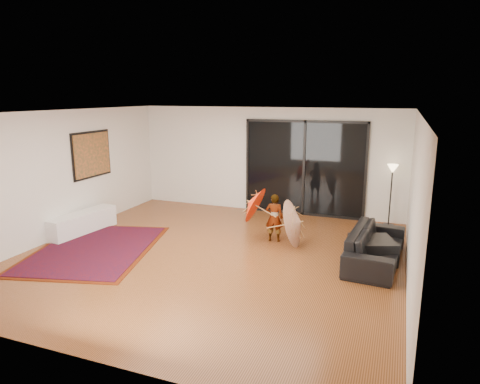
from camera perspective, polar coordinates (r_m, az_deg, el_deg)
The scene contains 17 objects.
floor at distance 8.28m, azimuth -3.91°, elevation -8.48°, with size 7.00×7.00×0.00m, color brown.
ceiling at distance 7.72m, azimuth -4.22°, elevation 10.53°, with size 7.00×7.00×0.00m, color white.
wall_back at distance 11.11m, azimuth 3.54°, elevation 4.26°, with size 7.00×7.00×0.00m, color silver.
wall_front at distance 5.06m, azimuth -21.06°, elevation -7.22°, with size 7.00×7.00×0.00m, color silver.
wall_left at distance 9.86m, azimuth -22.87°, elevation 2.16°, with size 7.00×7.00×0.00m, color silver.
wall_right at distance 7.19m, azimuth 22.16°, elevation -1.46°, with size 7.00×7.00×0.00m, color silver.
sliding_door at distance 10.85m, azimuth 8.53°, elevation 3.13°, with size 3.06×0.07×2.40m.
painting at distance 10.53m, azimuth -19.14°, elevation 4.74°, with size 0.04×1.28×1.08m.
media_console at distance 10.13m, azimuth -20.29°, elevation -3.87°, with size 0.42×1.67×0.46m, color white.
speaker at distance 10.42m, azimuth -18.92°, elevation -3.62°, with size 0.31×0.31×0.36m, color #424244.
persian_rug at distance 9.05m, azimuth -18.83°, elevation -7.21°, with size 2.89×3.51×0.02m.
sofa at distance 8.24m, azimuth 17.63°, elevation -6.88°, with size 2.14×0.84×0.63m, color black.
ottoman at distance 8.32m, azimuth 17.19°, elevation -7.39°, with size 0.74×0.74×0.43m, color black.
floor_lamp at distance 10.41m, azimuth 19.61°, elevation 1.81°, with size 0.25×0.25×1.45m.
child at distance 8.94m, azimuth 4.59°, elevation -3.44°, with size 0.37×0.24×1.01m, color #999999.
parasol_orange at distance 9.00m, azimuth 1.16°, elevation -1.79°, with size 0.49×0.80×0.85m.
parasol_white at distance 8.66m, azimuth 8.12°, elevation -4.08°, with size 0.53×0.98×1.00m.
Camera 1 is at (3.26, -6.99, 3.01)m, focal length 32.00 mm.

